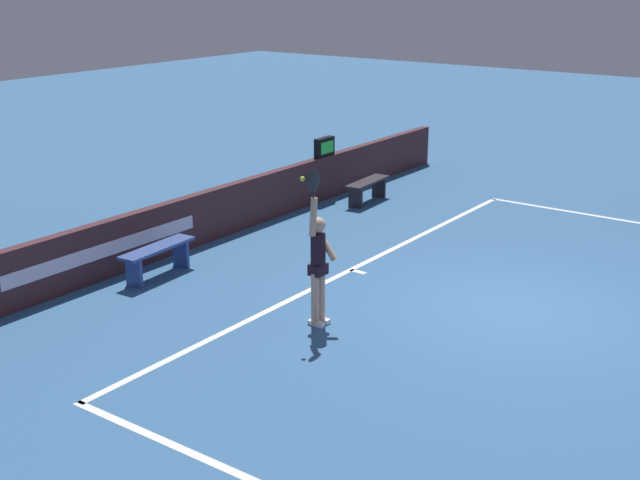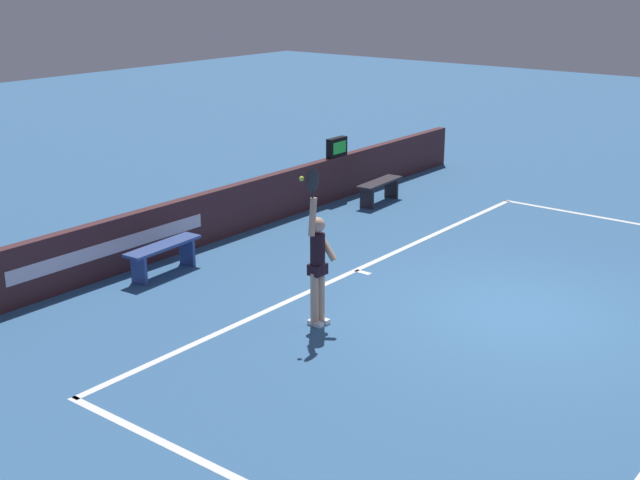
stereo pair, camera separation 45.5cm
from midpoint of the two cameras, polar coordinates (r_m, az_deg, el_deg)
The scene contains 8 objects.
ground_plane at distance 12.98m, azimuth 12.03°, elevation -4.61°, with size 60.00×60.00×0.00m, color #33608F.
court_lines at distance 13.00m, azimuth 11.79°, elevation -4.55°, with size 11.54×5.97×0.00m.
back_wall at distance 16.04m, azimuth -7.92°, elevation 1.78°, with size 16.14×0.20×0.96m.
speed_display at distance 18.51m, azimuth -0.41°, elevation 6.30°, with size 0.58×0.16×0.42m.
tennis_player at distance 11.84m, azimuth -1.23°, elevation -1.47°, with size 0.40×0.38×2.32m.
tennis_ball at distance 11.38m, azimuth -2.34°, elevation 4.15°, with size 0.07×0.07×0.07m.
courtside_bench_near at distance 14.20m, azimuth -11.82°, elevation -0.93°, with size 1.51×0.46×0.52m.
courtside_bench_far at distance 18.41m, azimuth 2.52°, elevation 3.66°, with size 1.39×0.45×0.49m.
Camera 1 is at (-11.21, -4.51, 4.87)m, focal length 47.36 mm.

